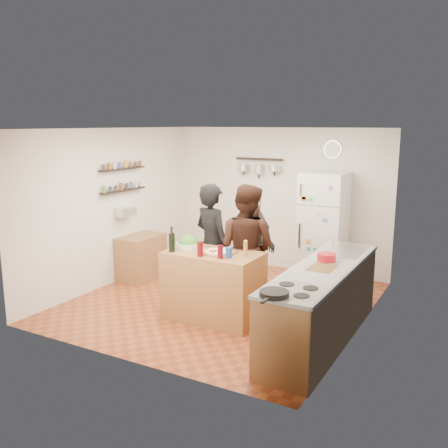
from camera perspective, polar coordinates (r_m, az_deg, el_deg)
The scene contains 26 objects.
room_shell at distance 7.40m, azimuth 1.09°, elevation 1.15°, with size 4.20×4.20×4.20m.
prep_island at distance 6.67m, azimuth -1.24°, elevation -7.06°, with size 1.25×0.72×0.91m, color olive.
pizza_board at distance 6.49m, azimuth -0.73°, elevation -3.32°, with size 0.42×0.34×0.02m, color brown.
pizza at distance 6.48m, azimuth -0.73°, elevation -3.16°, with size 0.34×0.34×0.02m, color #F6E2A2.
salad_bowl at distance 6.79m, azimuth -4.10°, elevation -2.47°, with size 0.32×0.32×0.06m, color silver.
wine_bottle at distance 6.60m, azimuth -5.98°, elevation -2.11°, with size 0.08×0.08×0.25m, color black.
wine_glass_near at distance 6.35m, azimuth -2.74°, elevation -2.88°, with size 0.08×0.08×0.19m, color #59070C.
wine_glass_far at distance 6.25m, azimuth -0.44°, elevation -3.19°, with size 0.07×0.07×0.17m, color #520710.
pepper_mill at distance 6.36m, azimuth 2.48°, elevation -2.95°, with size 0.05×0.05×0.17m, color #A17443.
salt_canister at distance 6.28m, azimuth 0.55°, elevation -3.28°, with size 0.08×0.08×0.13m, color navy.
person_left at distance 7.10m, azimuth -1.37°, elevation -2.37°, with size 0.64×0.42×1.76m, color black.
person_center at distance 6.92m, azimuth 2.52°, elevation -2.68°, with size 0.86×0.67×1.77m, color black.
person_back at distance 7.35m, azimuth 3.24°, elevation -2.14°, with size 0.99×0.41×1.70m, color #322F2C.
counter_run at distance 6.13m, azimuth 11.13°, elevation -9.05°, with size 0.63×2.63×0.90m, color #9E7042.
stove_top at distance 5.13m, azimuth 7.99°, elevation -7.60°, with size 0.60×0.62×0.02m, color white.
skillet at distance 4.92m, azimuth 5.76°, elevation -7.93°, with size 0.29×0.29×0.06m, color black.
sink at distance 6.77m, azimuth 13.53°, elevation -3.05°, with size 0.50×0.80×0.03m, color silver.
cutting_board at distance 5.94m, azimuth 11.14°, elevation -5.05°, with size 0.30×0.40×0.02m, color olive.
red_bowl at distance 6.23m, azimuth 11.63°, elevation -3.74°, with size 0.23×0.23×0.09m, color #A9131D.
fridge at distance 8.34m, azimuth 11.29°, elevation -0.34°, with size 0.70×0.68×1.80m, color white.
wall_clock at distance 8.49m, azimuth 12.32°, elevation 8.34°, with size 0.30×0.30×0.03m, color silver.
spice_shelf_lower at distance 8.29m, azimuth -11.42°, elevation 3.79°, with size 0.12×1.00×0.03m, color black.
spice_shelf_upper at distance 8.25m, azimuth -11.52°, elevation 6.20°, with size 0.12×1.00×0.03m, color black.
produce_basket at distance 8.32m, azimuth -11.17°, elevation 1.39°, with size 0.18×0.35×0.14m, color silver.
side_table at distance 8.51m, azimuth -9.43°, elevation -3.74°, with size 0.50×0.80×0.73m, color olive.
pot_rack at distance 8.90m, azimuth 4.02°, elevation 7.42°, with size 0.90×0.04×0.04m, color black.
Camera 1 is at (3.42, -6.04, 2.58)m, focal length 40.00 mm.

